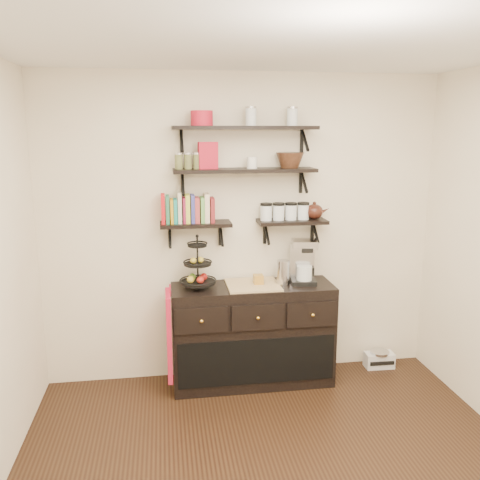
{
  "coord_description": "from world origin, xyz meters",
  "views": [
    {
      "loc": [
        -0.69,
        -2.62,
        2.22
      ],
      "look_at": [
        -0.11,
        1.15,
        1.39
      ],
      "focal_mm": 38.0,
      "sensor_mm": 36.0,
      "label": 1
    }
  ],
  "objects_px": {
    "fruit_stand": "(198,271)",
    "radio": "(379,359)",
    "sideboard": "(253,334)",
    "coffee_maker": "(303,262)"
  },
  "relations": [
    {
      "from": "sideboard",
      "to": "radio",
      "type": "bearing_deg",
      "value": 4.23
    },
    {
      "from": "coffee_maker",
      "to": "radio",
      "type": "height_order",
      "value": "coffee_maker"
    },
    {
      "from": "sideboard",
      "to": "radio",
      "type": "xyz_separation_m",
      "value": [
        1.24,
        0.09,
        -0.37
      ]
    },
    {
      "from": "fruit_stand",
      "to": "radio",
      "type": "relative_size",
      "value": 1.63
    },
    {
      "from": "coffee_maker",
      "to": "sideboard",
      "type": "bearing_deg",
      "value": -167.96
    },
    {
      "from": "radio",
      "to": "coffee_maker",
      "type": "bearing_deg",
      "value": -173.83
    },
    {
      "from": "sideboard",
      "to": "coffee_maker",
      "type": "bearing_deg",
      "value": 3.37
    },
    {
      "from": "fruit_stand",
      "to": "radio",
      "type": "bearing_deg",
      "value": 2.98
    },
    {
      "from": "fruit_stand",
      "to": "coffee_maker",
      "type": "bearing_deg",
      "value": 1.47
    },
    {
      "from": "sideboard",
      "to": "coffee_maker",
      "type": "distance_m",
      "value": 0.78
    }
  ]
}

